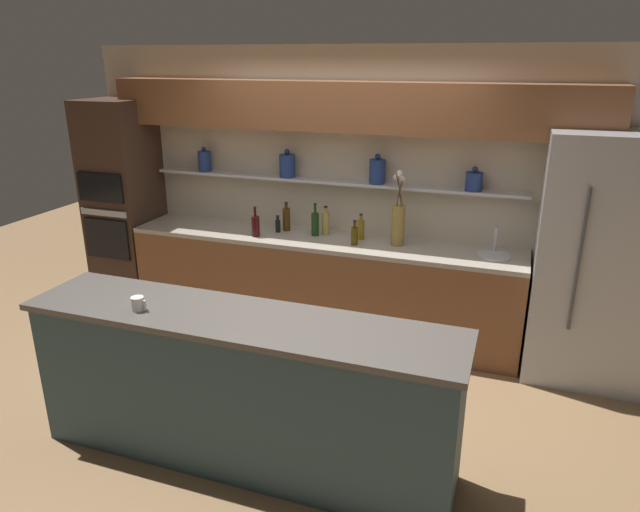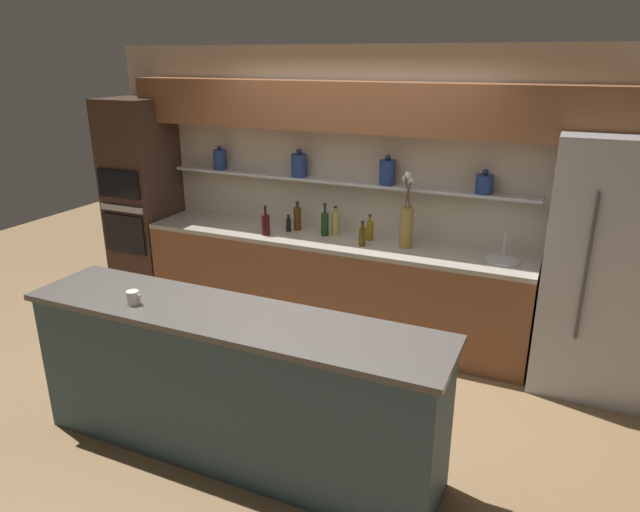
{
  "view_description": "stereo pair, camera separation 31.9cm",
  "coord_description": "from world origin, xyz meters",
  "px_view_note": "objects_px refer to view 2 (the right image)",
  "views": [
    {
      "loc": [
        1.51,
        -3.46,
        2.5
      ],
      "look_at": [
        0.18,
        0.27,
        1.11
      ],
      "focal_mm": 32.0,
      "sensor_mm": 36.0,
      "label": 1
    },
    {
      "loc": [
        1.8,
        -3.34,
        2.5
      ],
      "look_at": [
        0.18,
        0.27,
        1.11
      ],
      "focal_mm": 32.0,
      "sensor_mm": 36.0,
      "label": 2
    }
  ],
  "objects_px": {
    "refrigerator": "(609,268)",
    "flower_vase": "(406,223)",
    "coffee_mug": "(133,298)",
    "bottle_sauce_0": "(289,224)",
    "bottle_oil_5": "(362,236)",
    "bottle_oil_1": "(370,230)",
    "bottle_spirit_3": "(335,223)",
    "bottle_spirit_4": "(297,218)",
    "oven_tower": "(143,201)",
    "bottle_wine_6": "(266,224)",
    "sink_fixture": "(502,258)",
    "bottle_wine_2": "(325,224)"
  },
  "relations": [
    {
      "from": "refrigerator",
      "to": "flower_vase",
      "type": "xyz_separation_m",
      "value": [
        -1.6,
        0.08,
        0.15
      ]
    },
    {
      "from": "coffee_mug",
      "to": "bottle_sauce_0",
      "type": "bearing_deg",
      "value": 89.57
    },
    {
      "from": "bottle_oil_5",
      "to": "refrigerator",
      "type": "bearing_deg",
      "value": 1.1
    },
    {
      "from": "bottle_oil_1",
      "to": "coffee_mug",
      "type": "height_order",
      "value": "bottle_oil_1"
    },
    {
      "from": "bottle_spirit_3",
      "to": "coffee_mug",
      "type": "bearing_deg",
      "value": -102.07
    },
    {
      "from": "bottle_sauce_0",
      "to": "bottle_spirit_3",
      "type": "height_order",
      "value": "bottle_spirit_3"
    },
    {
      "from": "bottle_oil_1",
      "to": "bottle_spirit_4",
      "type": "distance_m",
      "value": 0.74
    },
    {
      "from": "oven_tower",
      "to": "bottle_sauce_0",
      "type": "bearing_deg",
      "value": 1.79
    },
    {
      "from": "coffee_mug",
      "to": "bottle_wine_6",
      "type": "bearing_deg",
      "value": 93.71
    },
    {
      "from": "sink_fixture",
      "to": "bottle_oil_1",
      "type": "relative_size",
      "value": 1.18
    },
    {
      "from": "bottle_wine_2",
      "to": "sink_fixture",
      "type": "bearing_deg",
      "value": -2.03
    },
    {
      "from": "bottle_oil_1",
      "to": "coffee_mug",
      "type": "xyz_separation_m",
      "value": [
        -0.81,
        -2.16,
        0.05
      ]
    },
    {
      "from": "coffee_mug",
      "to": "bottle_oil_1",
      "type": "bearing_deg",
      "value": 69.39
    },
    {
      "from": "bottle_wine_6",
      "to": "coffee_mug",
      "type": "bearing_deg",
      "value": -86.29
    },
    {
      "from": "bottle_wine_2",
      "to": "flower_vase",
      "type": "bearing_deg",
      "value": -1.88
    },
    {
      "from": "sink_fixture",
      "to": "bottle_wine_6",
      "type": "bearing_deg",
      "value": -175.94
    },
    {
      "from": "bottle_oil_1",
      "to": "bottle_oil_5",
      "type": "distance_m",
      "value": 0.18
    },
    {
      "from": "flower_vase",
      "to": "bottle_wine_6",
      "type": "xyz_separation_m",
      "value": [
        -1.29,
        -0.18,
        -0.12
      ]
    },
    {
      "from": "bottle_wine_2",
      "to": "bottle_wine_6",
      "type": "distance_m",
      "value": 0.55
    },
    {
      "from": "bottle_spirit_3",
      "to": "bottle_spirit_4",
      "type": "xyz_separation_m",
      "value": [
        -0.4,
        0.0,
        0.0
      ]
    },
    {
      "from": "bottle_spirit_3",
      "to": "bottle_oil_5",
      "type": "bearing_deg",
      "value": -30.96
    },
    {
      "from": "refrigerator",
      "to": "oven_tower",
      "type": "height_order",
      "value": "oven_tower"
    },
    {
      "from": "refrigerator",
      "to": "flower_vase",
      "type": "height_order",
      "value": "refrigerator"
    },
    {
      "from": "bottle_oil_1",
      "to": "bottle_oil_5",
      "type": "bearing_deg",
      "value": -91.67
    },
    {
      "from": "oven_tower",
      "to": "bottle_spirit_4",
      "type": "relative_size",
      "value": 7.6
    },
    {
      "from": "flower_vase",
      "to": "bottle_spirit_3",
      "type": "relative_size",
      "value": 2.5
    },
    {
      "from": "oven_tower",
      "to": "flower_vase",
      "type": "bearing_deg",
      "value": 0.88
    },
    {
      "from": "sink_fixture",
      "to": "bottle_wine_2",
      "type": "distance_m",
      "value": 1.61
    },
    {
      "from": "sink_fixture",
      "to": "coffee_mug",
      "type": "height_order",
      "value": "sink_fixture"
    },
    {
      "from": "bottle_wine_2",
      "to": "coffee_mug",
      "type": "bearing_deg",
      "value": -100.29
    },
    {
      "from": "flower_vase",
      "to": "bottle_oil_1",
      "type": "bearing_deg",
      "value": 169.9
    },
    {
      "from": "bottle_spirit_3",
      "to": "coffee_mug",
      "type": "distance_m",
      "value": 2.24
    },
    {
      "from": "oven_tower",
      "to": "bottle_spirit_4",
      "type": "height_order",
      "value": "oven_tower"
    },
    {
      "from": "bottle_spirit_4",
      "to": "bottle_oil_5",
      "type": "bearing_deg",
      "value": -15.53
    },
    {
      "from": "refrigerator",
      "to": "bottle_sauce_0",
      "type": "xyz_separation_m",
      "value": [
        -2.75,
        0.09,
        -0.01
      ]
    },
    {
      "from": "bottle_spirit_3",
      "to": "bottle_oil_5",
      "type": "relative_size",
      "value": 1.22
    },
    {
      "from": "flower_vase",
      "to": "coffee_mug",
      "type": "relative_size",
      "value": 6.91
    },
    {
      "from": "flower_vase",
      "to": "bottle_wine_6",
      "type": "bearing_deg",
      "value": -172.01
    },
    {
      "from": "bottle_spirit_3",
      "to": "bottle_oil_5",
      "type": "xyz_separation_m",
      "value": [
        0.34,
        -0.2,
        -0.03
      ]
    },
    {
      "from": "sink_fixture",
      "to": "bottle_wine_6",
      "type": "distance_m",
      "value": 2.12
    },
    {
      "from": "bottle_wine_6",
      "to": "bottle_wine_2",
      "type": "bearing_deg",
      "value": 22.07
    },
    {
      "from": "bottle_spirit_4",
      "to": "bottle_wine_2",
      "type": "bearing_deg",
      "value": -11.02
    },
    {
      "from": "flower_vase",
      "to": "sink_fixture",
      "type": "bearing_deg",
      "value": -2.17
    },
    {
      "from": "bottle_wine_6",
      "to": "bottle_spirit_4",
      "type": "bearing_deg",
      "value": 53.71
    },
    {
      "from": "oven_tower",
      "to": "bottle_spirit_4",
      "type": "xyz_separation_m",
      "value": [
        1.75,
        0.13,
        -0.02
      ]
    },
    {
      "from": "refrigerator",
      "to": "bottle_wine_6",
      "type": "bearing_deg",
      "value": -178.0
    },
    {
      "from": "oven_tower",
      "to": "refrigerator",
      "type": "bearing_deg",
      "value": -0.47
    },
    {
      "from": "oven_tower",
      "to": "bottle_spirit_3",
      "type": "distance_m",
      "value": 2.15
    },
    {
      "from": "bottle_spirit_3",
      "to": "flower_vase",
      "type": "bearing_deg",
      "value": -7.06
    },
    {
      "from": "bottle_wine_2",
      "to": "bottle_spirit_3",
      "type": "distance_m",
      "value": 0.1
    }
  ]
}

